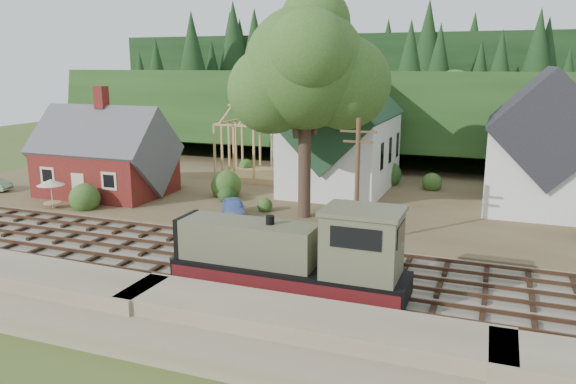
% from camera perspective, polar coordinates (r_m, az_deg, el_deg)
% --- Properties ---
extents(ground, '(140.00, 140.00, 0.00)m').
position_cam_1_polar(ground, '(32.72, -7.52, -7.02)').
color(ground, '#384C1E').
rests_on(ground, ground).
extents(embankment, '(64.00, 5.00, 1.60)m').
position_cam_1_polar(embankment, '(26.15, -16.56, -12.76)').
color(embankment, '#7F7259').
rests_on(embankment, ground).
extents(railroad_bed, '(64.00, 11.00, 0.16)m').
position_cam_1_polar(railroad_bed, '(32.69, -7.53, -6.89)').
color(railroad_bed, '#726B5B').
rests_on(railroad_bed, ground).
extents(village_flat, '(64.00, 26.00, 0.30)m').
position_cam_1_polar(village_flat, '(48.61, 2.52, -0.10)').
color(village_flat, brown).
rests_on(village_flat, ground).
extents(hillside, '(70.00, 28.96, 12.74)m').
position_cam_1_polar(hillside, '(71.42, 8.61, 3.84)').
color(hillside, '#1E3F19').
rests_on(hillside, ground).
extents(ridge, '(80.00, 20.00, 12.00)m').
position_cam_1_polar(ridge, '(86.98, 10.88, 5.36)').
color(ridge, black).
rests_on(ridge, ground).
extents(depot, '(10.80, 7.41, 9.00)m').
position_cam_1_polar(depot, '(49.53, -18.02, 3.13)').
color(depot, maroon).
rests_on(depot, village_flat).
extents(church, '(8.40, 15.17, 13.00)m').
position_cam_1_polar(church, '(48.75, 5.45, 5.89)').
color(church, silver).
rests_on(church, village_flat).
extents(farmhouse, '(8.40, 10.80, 10.60)m').
position_cam_1_polar(farmhouse, '(46.52, 24.61, 4.05)').
color(farmhouse, silver).
rests_on(farmhouse, village_flat).
extents(timber_frame, '(8.20, 6.20, 6.99)m').
position_cam_1_polar(timber_frame, '(53.79, -2.19, 4.54)').
color(timber_frame, tan).
rests_on(timber_frame, village_flat).
extents(lattice_tower, '(3.20, 3.20, 12.12)m').
position_cam_1_polar(lattice_tower, '(58.80, 0.08, 11.89)').
color(lattice_tower, silver).
rests_on(lattice_tower, village_flat).
extents(big_tree, '(10.90, 8.40, 14.70)m').
position_cam_1_polar(big_tree, '(39.17, 2.02, 11.63)').
color(big_tree, '#38281E').
rests_on(big_tree, village_flat).
extents(telegraph_pole_near, '(2.20, 0.28, 8.00)m').
position_cam_1_polar(telegraph_pole_near, '(33.82, 7.03, 1.14)').
color(telegraph_pole_near, '#4C331E').
rests_on(telegraph_pole_near, ground).
extents(locomotive, '(11.37, 2.84, 4.57)m').
position_cam_1_polar(locomotive, '(27.06, 0.92, -6.64)').
color(locomotive, black).
rests_on(locomotive, railroad_bed).
extents(car_blue, '(3.35, 4.20, 1.34)m').
position_cam_1_polar(car_blue, '(40.60, -5.56, -1.58)').
color(car_blue, '#6185D1').
rests_on(car_blue, village_flat).
extents(patio_set, '(2.02, 2.02, 2.25)m').
position_cam_1_polar(patio_set, '(46.19, -22.96, 0.80)').
color(patio_set, silver).
rests_on(patio_set, village_flat).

